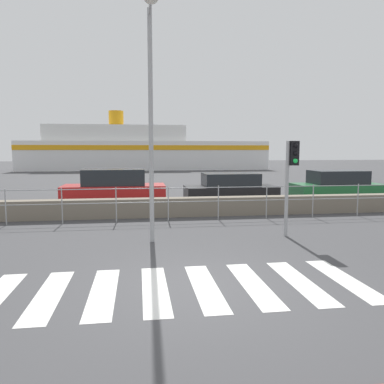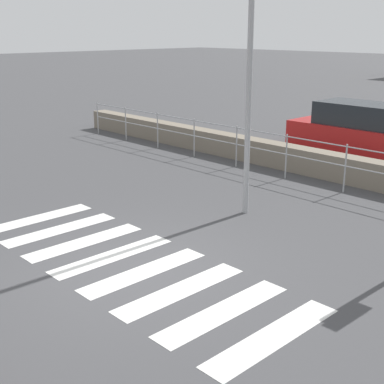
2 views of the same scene
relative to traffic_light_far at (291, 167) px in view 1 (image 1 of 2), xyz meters
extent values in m
plane|color=#424244|center=(-3.25, -3.59, -1.99)|extent=(160.00, 160.00, 0.00)
cube|color=silver|center=(-5.80, -3.59, -1.99)|extent=(0.45, 2.40, 0.01)
cube|color=silver|center=(-4.90, -3.59, -1.99)|extent=(0.45, 2.40, 0.01)
cube|color=silver|center=(-4.00, -3.59, -1.99)|extent=(0.45, 2.40, 0.01)
cube|color=silver|center=(-3.10, -3.59, -1.99)|extent=(0.45, 2.40, 0.01)
cube|color=silver|center=(-2.20, -3.59, -1.99)|extent=(0.45, 2.40, 0.01)
cube|color=silver|center=(-1.30, -3.59, -1.99)|extent=(0.45, 2.40, 0.01)
cube|color=silver|center=(-0.40, -3.59, -1.99)|extent=(0.45, 2.40, 0.01)
cube|color=slate|center=(-3.25, 3.68, -1.64)|extent=(23.66, 0.55, 0.69)
cylinder|color=#9EA0A3|center=(-3.25, 2.81, -0.84)|extent=(21.29, 0.03, 0.03)
cylinder|color=#9EA0A3|center=(-3.25, 2.81, -1.33)|extent=(21.29, 0.03, 0.03)
cylinder|color=#9EA0A3|center=(-8.57, 2.81, -1.39)|extent=(0.04, 0.04, 1.21)
cylinder|color=#9EA0A3|center=(-6.80, 2.81, -1.39)|extent=(0.04, 0.04, 1.21)
cylinder|color=#9EA0A3|center=(-5.02, 2.81, -1.39)|extent=(0.04, 0.04, 1.21)
cylinder|color=#9EA0A3|center=(-3.25, 2.81, -1.39)|extent=(0.04, 0.04, 1.21)
cylinder|color=#9EA0A3|center=(-1.47, 2.81, -1.39)|extent=(0.04, 0.04, 1.21)
cylinder|color=#9EA0A3|center=(0.30, 2.81, -1.39)|extent=(0.04, 0.04, 1.21)
cylinder|color=#9EA0A3|center=(2.07, 2.81, -1.39)|extent=(0.04, 0.04, 1.21)
cylinder|color=#9EA0A3|center=(3.85, 2.81, -1.39)|extent=(0.04, 0.04, 1.21)
cylinder|color=#9EA0A3|center=(-0.11, 0.01, -0.64)|extent=(0.10, 0.10, 2.71)
cube|color=black|center=(0.06, 0.01, 0.38)|extent=(0.24, 0.24, 0.68)
sphere|color=black|center=(0.06, -0.13, 0.59)|extent=(0.13, 0.13, 0.13)
sphere|color=black|center=(0.06, -0.13, 0.38)|extent=(0.13, 0.13, 0.13)
sphere|color=#19D84C|center=(0.06, -0.13, 0.17)|extent=(0.13, 0.13, 0.13)
cylinder|color=#9EA0A3|center=(-3.92, -0.10, 1.01)|extent=(0.12, 0.12, 6.01)
cylinder|color=#9EA0A3|center=(-3.92, -0.65, 3.87)|extent=(0.07, 1.10, 0.07)
cube|color=white|center=(-3.25, 37.83, -0.23)|extent=(30.14, 6.09, 3.52)
cube|color=white|center=(-6.86, 37.83, 2.49)|extent=(16.88, 4.88, 1.93)
cube|color=orange|center=(-3.25, 34.76, 0.75)|extent=(30.14, 0.08, 0.56)
cylinder|color=orange|center=(-6.86, 37.83, 4.36)|extent=(1.80, 1.80, 1.80)
cube|color=#B21919|center=(-5.35, 7.20, -1.55)|extent=(4.56, 1.81, 0.88)
cube|color=#1E2328|center=(-5.35, 7.20, -0.75)|extent=(2.74, 1.60, 0.72)
cube|color=black|center=(0.06, 7.20, -1.61)|extent=(4.28, 1.86, 0.75)
cube|color=#1E2328|center=(0.06, 7.20, -0.93)|extent=(2.57, 1.64, 0.61)
cube|color=#1E6633|center=(5.49, 7.20, -1.59)|extent=(4.31, 1.80, 0.80)
cube|color=#1E2328|center=(5.49, 7.20, -0.87)|extent=(2.58, 1.58, 0.65)
camera|label=1|loc=(-4.26, -10.01, 0.47)|focal=35.00mm
camera|label=2|loc=(3.31, -8.60, 1.87)|focal=50.00mm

